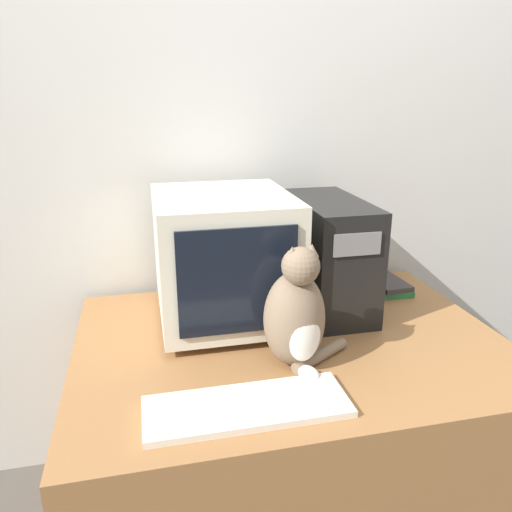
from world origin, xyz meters
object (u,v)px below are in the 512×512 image
at_px(book_stack, 387,285).
at_px(crt_monitor, 224,257).
at_px(keyboard, 247,406).
at_px(cat, 296,316).
at_px(computer_tower, 328,255).
at_px(pen, 196,399).

bearing_deg(book_stack, crt_monitor, -170.68).
relative_size(crt_monitor, keyboard, 0.99).
distance_m(cat, book_stack, 0.69).
distance_m(computer_tower, book_stack, 0.34).
height_order(crt_monitor, pen, crt_monitor).
xyz_separation_m(computer_tower, book_stack, (0.28, 0.09, -0.17)).
distance_m(book_stack, pen, 0.97).
bearing_deg(computer_tower, cat, -122.24).
distance_m(crt_monitor, cat, 0.37).
height_order(computer_tower, cat, computer_tower).
bearing_deg(cat, computer_tower, 49.01).
distance_m(crt_monitor, pen, 0.52).
relative_size(computer_tower, book_stack, 2.31).
distance_m(keyboard, book_stack, 0.92).
bearing_deg(crt_monitor, cat, -67.10).
xyz_separation_m(crt_monitor, computer_tower, (0.37, 0.02, -0.03)).
xyz_separation_m(crt_monitor, book_stack, (0.65, 0.11, -0.20)).
distance_m(keyboard, cat, 0.29).
xyz_separation_m(cat, pen, (-0.29, -0.11, -0.15)).
bearing_deg(keyboard, book_stack, 42.15).
height_order(computer_tower, pen, computer_tower).
height_order(keyboard, pen, keyboard).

